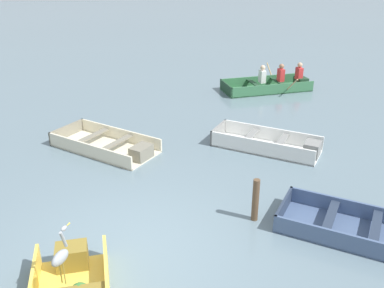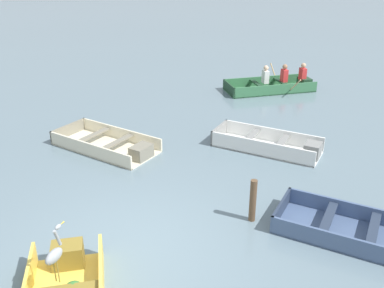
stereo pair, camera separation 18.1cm
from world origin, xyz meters
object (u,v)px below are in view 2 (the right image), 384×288
(skiff_cream_near_moored, at_px, (109,145))
(rowboat_green_with_crew, at_px, (275,84))
(heron_on_dinghy, at_px, (54,254))
(mooring_post, at_px, (253,201))
(skiff_white_mid_moored, at_px, (271,145))
(skiff_slate_blue_far_moored, at_px, (357,232))

(skiff_cream_near_moored, xyz_separation_m, rowboat_green_with_crew, (5.36, 4.78, 0.09))
(heron_on_dinghy, bearing_deg, mooring_post, 31.85)
(mooring_post, bearing_deg, skiff_white_mid_moored, 70.88)
(skiff_white_mid_moored, distance_m, heron_on_dinghy, 6.48)
(skiff_cream_near_moored, height_order, heron_on_dinghy, heron_on_dinghy)
(skiff_white_mid_moored, distance_m, rowboat_green_with_crew, 5.21)
(mooring_post, bearing_deg, heron_on_dinghy, -148.15)
(skiff_slate_blue_far_moored, bearing_deg, skiff_white_mid_moored, 100.77)
(rowboat_green_with_crew, xyz_separation_m, mooring_post, (-2.32, -8.08, 0.21))
(rowboat_green_with_crew, height_order, heron_on_dinghy, heron_on_dinghy)
(skiff_slate_blue_far_moored, xyz_separation_m, mooring_post, (-1.74, 0.63, 0.30))
(skiff_slate_blue_far_moored, distance_m, mooring_post, 1.88)
(skiff_cream_near_moored, distance_m, skiff_slate_blue_far_moored, 6.19)
(skiff_cream_near_moored, height_order, rowboat_green_with_crew, rowboat_green_with_crew)
(rowboat_green_with_crew, bearing_deg, skiff_slate_blue_far_moored, -93.79)
(skiff_slate_blue_far_moored, bearing_deg, heron_on_dinghy, -165.06)
(skiff_white_mid_moored, distance_m, skiff_slate_blue_far_moored, 3.72)
(skiff_slate_blue_far_moored, relative_size, heron_on_dinghy, 3.30)
(skiff_slate_blue_far_moored, bearing_deg, mooring_post, 160.20)
(heron_on_dinghy, bearing_deg, skiff_slate_blue_far_moored, 14.94)
(rowboat_green_with_crew, distance_m, mooring_post, 8.41)
(skiff_white_mid_moored, height_order, heron_on_dinghy, heron_on_dinghy)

